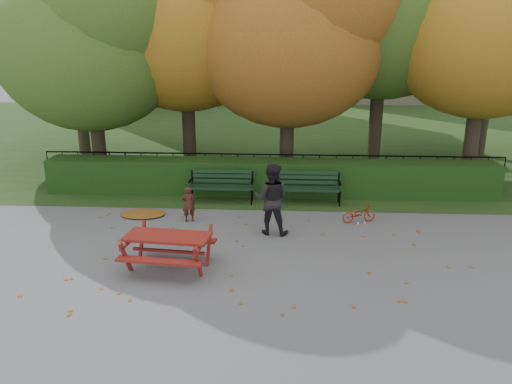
# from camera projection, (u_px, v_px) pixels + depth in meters

# --- Properties ---
(ground) EXTENTS (90.00, 90.00, 0.00)m
(ground) POSITION_uv_depth(u_px,v_px,m) (262.00, 258.00, 10.42)
(ground) COLOR slate
(ground) RESTS_ON ground
(grass_strip) EXTENTS (90.00, 90.00, 0.00)m
(grass_strip) POSITION_uv_depth(u_px,v_px,m) (276.00, 134.00, 23.76)
(grass_strip) COLOR #1E3714
(grass_strip) RESTS_ON ground
(building_right) EXTENTS (9.00, 6.00, 12.00)m
(building_right) POSITION_uv_depth(u_px,v_px,m) (395.00, 13.00, 34.89)
(building_right) COLOR #C2B597
(building_right) RESTS_ON ground
(hedge) EXTENTS (13.00, 0.90, 1.00)m
(hedge) POSITION_uv_depth(u_px,v_px,m) (269.00, 177.00, 14.56)
(hedge) COLOR black
(hedge) RESTS_ON ground
(iron_fence) EXTENTS (14.00, 0.04, 1.02)m
(iron_fence) POSITION_uv_depth(u_px,v_px,m) (270.00, 169.00, 15.31)
(iron_fence) COLOR black
(iron_fence) RESTS_ON ground
(tree_a) EXTENTS (5.88, 5.60, 7.48)m
(tree_a) POSITION_uv_depth(u_px,v_px,m) (96.00, 33.00, 14.68)
(tree_a) COLOR #2E2318
(tree_a) RESTS_ON ground
(tree_b) EXTENTS (6.72, 6.40, 8.79)m
(tree_b) POSITION_uv_depth(u_px,v_px,m) (194.00, 4.00, 15.38)
(tree_b) COLOR #2E2318
(tree_b) RESTS_ON ground
(tree_c) EXTENTS (6.30, 6.00, 8.00)m
(tree_c) POSITION_uv_depth(u_px,v_px,m) (300.00, 23.00, 14.62)
(tree_c) COLOR #2E2318
(tree_c) RESTS_ON ground
(tree_e) EXTENTS (6.09, 5.80, 8.16)m
(tree_e) POSITION_uv_depth(u_px,v_px,m) (503.00, 12.00, 14.05)
(tree_e) COLOR #2E2318
(tree_e) RESTS_ON ground
(tree_f) EXTENTS (6.93, 6.60, 9.19)m
(tree_f) POSITION_uv_depth(u_px,v_px,m) (77.00, 0.00, 17.93)
(tree_f) COLOR #2E2318
(tree_f) RESTS_ON ground
(tree_g) EXTENTS (6.30, 6.00, 8.55)m
(tree_g) POSITION_uv_depth(u_px,v_px,m) (510.00, 9.00, 17.67)
(tree_g) COLOR #2E2318
(tree_g) RESTS_ON ground
(bench_left) EXTENTS (1.80, 0.57, 0.88)m
(bench_left) POSITION_uv_depth(u_px,v_px,m) (222.00, 184.00, 13.86)
(bench_left) COLOR black
(bench_left) RESTS_ON ground
(bench_right) EXTENTS (1.80, 0.57, 0.88)m
(bench_right) POSITION_uv_depth(u_px,v_px,m) (308.00, 185.00, 13.73)
(bench_right) COLOR black
(bench_right) RESTS_ON ground
(picnic_table) EXTENTS (1.78, 1.50, 0.80)m
(picnic_table) POSITION_uv_depth(u_px,v_px,m) (168.00, 243.00, 9.80)
(picnic_table) COLOR maroon
(picnic_table) RESTS_ON ground
(leaf_pile) EXTENTS (1.16, 0.81, 0.08)m
(leaf_pile) POSITION_uv_depth(u_px,v_px,m) (143.00, 214.00, 12.92)
(leaf_pile) COLOR brown
(leaf_pile) RESTS_ON ground
(leaf_scatter) EXTENTS (9.00, 5.70, 0.01)m
(leaf_scatter) POSITION_uv_depth(u_px,v_px,m) (263.00, 252.00, 10.70)
(leaf_scatter) COLOR brown
(leaf_scatter) RESTS_ON ground
(child) EXTENTS (0.37, 0.28, 0.90)m
(child) POSITION_uv_depth(u_px,v_px,m) (189.00, 204.00, 12.38)
(child) COLOR #451D16
(child) RESTS_ON ground
(adult) EXTENTS (0.91, 0.76, 1.68)m
(adult) POSITION_uv_depth(u_px,v_px,m) (272.00, 199.00, 11.50)
(adult) COLOR black
(adult) RESTS_ON ground
(bicycle) EXTENTS (0.91, 0.53, 0.45)m
(bicycle) POSITION_uv_depth(u_px,v_px,m) (359.00, 214.00, 12.37)
(bicycle) COLOR #9B280E
(bicycle) RESTS_ON ground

